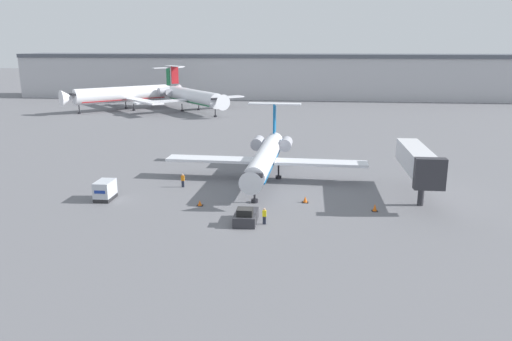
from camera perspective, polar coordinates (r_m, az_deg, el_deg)
The scene contains 13 objects.
ground_plane at distance 50.99m, azimuth -1.15°, elevation -6.12°, with size 600.00×600.00×0.00m, color slate.
terminal_building at distance 167.83m, azimuth 4.01°, elevation 10.71°, with size 180.00×16.80×14.36m.
airplane_main at distance 66.68m, azimuth 1.12°, elevation 1.64°, with size 26.96×25.57×8.97m.
pushback_tug at distance 51.16m, azimuth -1.17°, elevation -5.28°, with size 2.24×3.95×1.77m.
luggage_cart at distance 60.96m, azimuth -16.88°, elevation -2.18°, with size 1.83×3.01×2.26m.
worker_near_tug at distance 50.64m, azimuth 0.96°, elevation -5.20°, with size 0.40×0.24×1.71m.
worker_by_wing at distance 64.12m, azimuth -8.36°, elevation -1.09°, with size 0.40×0.25×1.76m.
traffic_cone_left at distance 56.79m, azimuth -6.44°, elevation -3.73°, with size 0.70×0.70×0.62m.
traffic_cone_right at distance 57.81m, azimuth 5.65°, elevation -3.32°, with size 0.72×0.72×0.73m.
traffic_cone_mid at distance 56.13m, azimuth 13.43°, elevation -4.15°, with size 0.65×0.65×0.83m.
airplane_parked_far_left at distance 141.72m, azimuth -14.73°, elevation 8.43°, with size 28.87×30.18×11.50m.
airplane_parked_far_right at distance 135.83m, azimuth -7.35°, elevation 8.40°, with size 26.62×29.64×10.99m.
jet_bridge at distance 61.24m, azimuth 18.02°, elevation 1.02°, with size 3.20×14.01×6.19m.
Camera 1 is at (6.01, -47.38, 17.87)m, focal length 35.00 mm.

